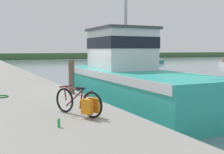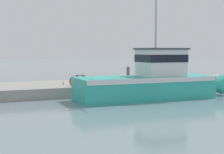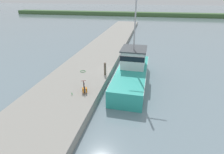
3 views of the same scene
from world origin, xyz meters
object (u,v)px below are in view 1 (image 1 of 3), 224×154
Objects in this scene: fishing_boat_main at (128,76)px; water_bottle_on_curb at (59,123)px; boat_blue_far at (152,60)px; mooring_post at (72,77)px; bicycle_touring at (82,103)px.

fishing_boat_main is 58.09× the size of water_bottle_on_curb.
water_bottle_on_curb is (-4.57, -5.03, -0.43)m from fishing_boat_main.
boat_blue_far is 4.46× the size of mooring_post.
boat_blue_far reaches higher than mooring_post.
fishing_boat_main is 39.17m from boat_blue_far.
boat_blue_far is at bearing 53.14° from water_bottle_on_curb.
fishing_boat_main is 8.44× the size of mooring_post.
boat_blue_far is 44.79m from bicycle_touring.
fishing_boat_main is at bearing -57.05° from boat_blue_far.
water_bottle_on_curb is at bearing -111.32° from mooring_post.
water_bottle_on_curb is (-1.77, -4.54, -0.57)m from mooring_post.
mooring_post reaches higher than water_bottle_on_curb.
water_bottle_on_curb is at bearing -57.99° from boat_blue_far.
fishing_boat_main is 1.89× the size of boat_blue_far.
mooring_post is at bearing 68.68° from water_bottle_on_curb.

